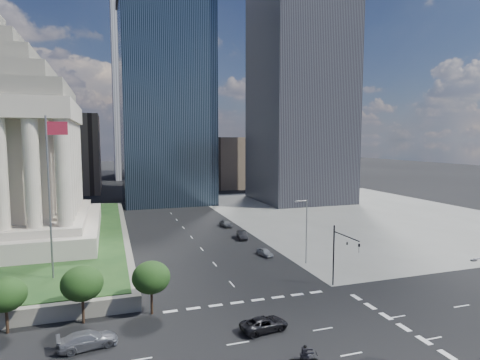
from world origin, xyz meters
name	(u,v)px	position (x,y,z in m)	size (l,w,h in m)	color
ground	(159,199)	(0.00, 100.00, 0.00)	(500.00, 500.00, 0.00)	black
sidewalk_ne	(355,213)	(46.00, 60.00, 0.01)	(68.00, 90.00, 0.03)	slate
flagpole	(50,188)	(-21.83, 24.00, 13.11)	(2.52, 0.24, 20.00)	slate
midrise_glass	(166,104)	(2.00, 95.00, 30.00)	(26.00, 26.00, 60.00)	black
highrise_ne	(301,38)	(42.00, 85.00, 50.00)	(26.00, 28.00, 100.00)	black
building_filler_ne	(228,162)	(32.00, 130.00, 10.00)	(20.00, 30.00, 20.00)	brown
building_filler_nw	(65,154)	(-30.00, 130.00, 14.00)	(24.00, 30.00, 28.00)	brown
traffic_signal_ne	(341,250)	(12.50, 13.70, 5.25)	(0.30, 5.74, 8.00)	black
street_lamp_north	(305,227)	(13.33, 25.00, 5.66)	(2.13, 0.22, 10.00)	slate
pickup_truck	(264,324)	(-0.73, 6.59, 0.68)	(2.27, 4.91, 1.37)	black
suv_grey	(88,340)	(-17.32, 8.54, 0.77)	(2.15, 5.29, 1.54)	slate
parked_sedan_near	(265,252)	(9.00, 30.79, 0.62)	(3.61, 1.45, 1.23)	gray
parked_sedan_mid	(242,235)	(9.00, 42.69, 0.74)	(1.57, 4.51, 1.49)	black
parked_sedan_far	(226,224)	(9.00, 53.96, 0.74)	(4.37, 1.76, 1.49)	#4C4F52
motorcycle_lead	(304,356)	(-0.05, -0.59, 1.02)	(2.72, 0.74, 2.03)	black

